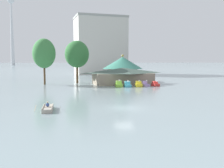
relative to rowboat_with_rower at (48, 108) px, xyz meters
The scene contains 13 objects.
ground_plane 9.93m from the rowboat_with_rower, ahead, with size 2000.00×2000.00×0.00m, color gray.
rowboat_with_rower is the anchor object (origin of this frame).
pedal_boat_lime 31.22m from the rowboat_with_rower, 54.72° to the left, with size 1.97×2.68×1.85m.
pedal_boat_cyan 31.96m from the rowboat_with_rower, 51.11° to the left, with size 2.16×3.12×1.69m.
pedal_boat_yellow 33.35m from the rowboat_with_rower, 47.01° to the left, with size 2.15×3.04×1.69m.
pedal_boat_lavender 35.57m from the rowboat_with_rower, 45.80° to the left, with size 2.00×2.57×1.58m.
pedal_boat_red 36.91m from the rowboat_with_rower, 41.98° to the left, with size 1.57×2.86×1.46m.
boathouse 38.78m from the rowboat_with_rower, 56.37° to the left, with size 16.64×9.19×4.44m.
green_roof_pavilion 48.16m from the rowboat_with_rower, 59.30° to the left, with size 12.34×12.34×8.25m.
shoreline_tree_tall_left 38.12m from the rowboat_with_rower, 88.45° to the left, with size 6.03×6.03×12.20m.
shoreline_tree_mid 40.64m from the rowboat_with_rower, 75.48° to the left, with size 6.77×6.77×11.95m.
background_building_block 93.48m from the rowboat_with_rower, 71.53° to the left, with size 24.06×15.24×27.54m.
distant_broadcast_tower 387.37m from the rowboat_with_rower, 94.93° to the left, with size 10.13×10.13×174.73m.
Camera 1 is at (-11.33, -31.63, 6.25)m, focal length 40.72 mm.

